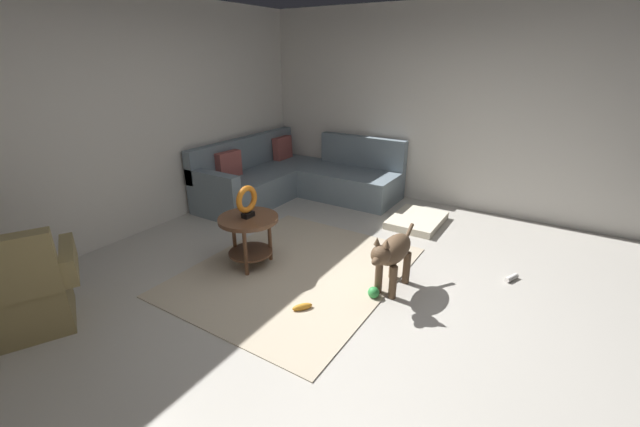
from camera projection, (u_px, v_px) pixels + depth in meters
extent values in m
cube|color=#B7B2A8|center=(350.00, 304.00, 3.59)|extent=(6.00, 6.00, 0.10)
cube|color=silver|center=(125.00, 120.00, 4.51)|extent=(6.00, 0.12, 2.70)
cube|color=silver|center=(455.00, 109.00, 5.37)|extent=(0.12, 6.00, 2.70)
cube|color=#BCAD93|center=(296.00, 271.00, 4.03)|extent=(2.30, 1.90, 0.01)
cube|color=slate|center=(264.00, 184.00, 6.03)|extent=(2.20, 0.85, 0.42)
cube|color=slate|center=(245.00, 153.00, 6.05)|extent=(2.20, 0.14, 0.46)
cube|color=slate|center=(351.00, 185.00, 6.01)|extent=(0.85, 1.40, 0.42)
cube|color=slate|center=(362.00, 151.00, 6.12)|extent=(0.14, 1.40, 0.46)
cube|color=slate|center=(212.00, 181.00, 5.11)|extent=(0.16, 0.85, 0.22)
cube|color=#994C47|center=(283.00, 148.00, 6.58)|extent=(0.38, 0.15, 0.39)
cube|color=#994C47|center=(229.00, 165.00, 5.60)|extent=(0.39, 0.16, 0.38)
cube|color=olive|center=(27.00, 304.00, 3.16)|extent=(0.81, 0.81, 0.40)
cube|color=olive|center=(7.00, 270.00, 2.79)|extent=(0.60, 0.39, 0.48)
cube|color=olive|center=(69.00, 259.00, 3.21)|extent=(0.36, 0.58, 0.22)
cylinder|color=brown|center=(248.00, 219.00, 3.96)|extent=(0.60, 0.60, 0.04)
cylinder|color=brown|center=(251.00, 252.00, 4.10)|extent=(0.45, 0.45, 0.02)
cylinder|color=brown|center=(234.00, 238.00, 4.16)|extent=(0.04, 0.04, 0.50)
cylinder|color=brown|center=(246.00, 253.00, 3.86)|extent=(0.04, 0.04, 0.50)
cylinder|color=brown|center=(270.00, 239.00, 4.15)|extent=(0.04, 0.04, 0.50)
cube|color=black|center=(248.00, 215.00, 3.94)|extent=(0.12, 0.08, 0.05)
torus|color=orange|center=(247.00, 199.00, 3.88)|extent=(0.28, 0.06, 0.28)
cube|color=beige|center=(417.00, 220.00, 5.14)|extent=(0.80, 0.60, 0.09)
cylinder|color=brown|center=(393.00, 282.00, 3.53)|extent=(0.07, 0.07, 0.32)
cylinder|color=brown|center=(379.00, 278.00, 3.61)|extent=(0.07, 0.07, 0.32)
cylinder|color=brown|center=(407.00, 268.00, 3.77)|extent=(0.07, 0.07, 0.32)
cylinder|color=brown|center=(393.00, 264.00, 3.85)|extent=(0.07, 0.07, 0.32)
ellipsoid|color=brown|center=(395.00, 249.00, 3.60)|extent=(0.53, 0.24, 0.24)
sphere|color=brown|center=(381.00, 255.00, 3.34)|extent=(0.17, 0.17, 0.17)
ellipsoid|color=brown|center=(377.00, 261.00, 3.29)|extent=(0.12, 0.07, 0.07)
cone|color=brown|center=(387.00, 244.00, 3.28)|extent=(0.06, 0.06, 0.07)
cone|color=brown|center=(377.00, 241.00, 3.33)|extent=(0.06, 0.06, 0.07)
cylinder|color=brown|center=(408.00, 233.00, 3.82)|extent=(0.20, 0.04, 0.16)
sphere|color=green|center=(374.00, 292.00, 3.58)|extent=(0.10, 0.10, 0.10)
cylinder|color=silver|center=(511.00, 278.00, 3.86)|extent=(0.17, 0.11, 0.05)
ellipsoid|color=orange|center=(302.00, 307.00, 3.41)|extent=(0.18, 0.16, 0.06)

